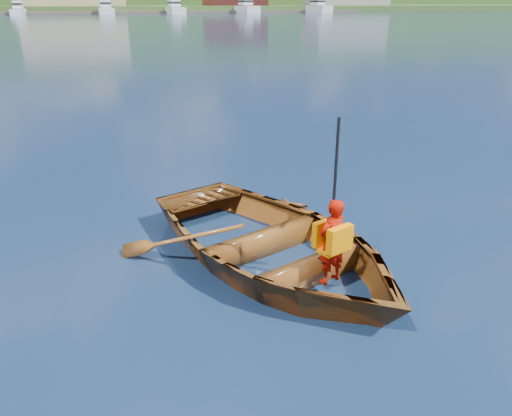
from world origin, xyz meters
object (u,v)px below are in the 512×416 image
at_px(marina_yachts, 86,9).
at_px(child_paddler, 332,240).
at_px(rowboat, 272,243).
at_px(dock, 117,13).

bearing_deg(marina_yachts, child_paddler, -88.87).
xyz_separation_m(rowboat, child_paddler, (0.45, -0.79, 0.35)).
bearing_deg(child_paddler, marina_yachts, 91.13).
distance_m(rowboat, dock, 147.14).
bearing_deg(rowboat, dock, 87.76).
xyz_separation_m(rowboat, dock, (5.75, 147.03, 0.11)).
distance_m(child_paddler, marina_yachts, 143.21).
distance_m(child_paddler, dock, 147.91).
height_order(child_paddler, dock, child_paddler).
height_order(dock, marina_yachts, marina_yachts).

